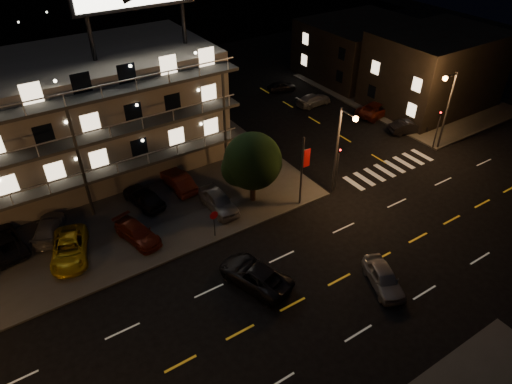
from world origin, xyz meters
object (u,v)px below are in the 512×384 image
lot_car_2 (70,249)px  side_car_0 (408,127)px  road_car_east (384,278)px  road_car_west (255,275)px  tree (252,163)px  lot_car_7 (49,228)px  lot_car_4 (219,201)px

lot_car_2 → side_car_0: size_ratio=1.25×
road_car_east → road_car_west: size_ratio=0.78×
tree → lot_car_7: 16.42m
lot_car_7 → side_car_0: 36.19m
lot_car_4 → road_car_west: 8.68m
tree → side_car_0: (20.57, 1.30, -3.15)m
lot_car_4 → lot_car_7: bearing=161.7°
lot_car_7 → road_car_west: (10.53, -12.65, -0.06)m
lot_car_2 → lot_car_7: 3.42m
lot_car_2 → side_car_0: (35.33, 0.00, -0.19)m
lot_car_4 → road_car_east: lot_car_4 is taller
tree → side_car_0: bearing=3.6°
lot_car_7 → road_car_east: 24.89m
tree → lot_car_2: tree is taller
lot_car_4 → road_car_east: bearing=-68.5°
tree → road_car_west: (-4.93, -8.01, -3.08)m
lot_car_4 → road_car_east: (5.18, -13.36, -0.21)m
lot_car_2 → tree: bearing=12.1°
tree → side_car_0: tree is taller
lot_car_2 → lot_car_7: (-0.70, 3.34, -0.06)m
lot_car_4 → side_car_0: 23.58m
lot_car_2 → road_car_west: (9.83, -9.31, -0.12)m
lot_car_4 → road_car_west: bearing=-102.6°
road_car_west → road_car_east: bearing=128.2°
lot_car_2 → side_car_0: lot_car_2 is taller
side_car_0 → road_car_west: (-25.50, -9.31, 0.06)m
lot_car_4 → road_car_east: 14.33m
tree → lot_car_2: bearing=175.0°
lot_car_2 → lot_car_4: 11.80m
tree → road_car_east: 13.46m
lot_car_7 → road_car_west: road_car_west is taller
road_car_west → tree: bearing=-138.8°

